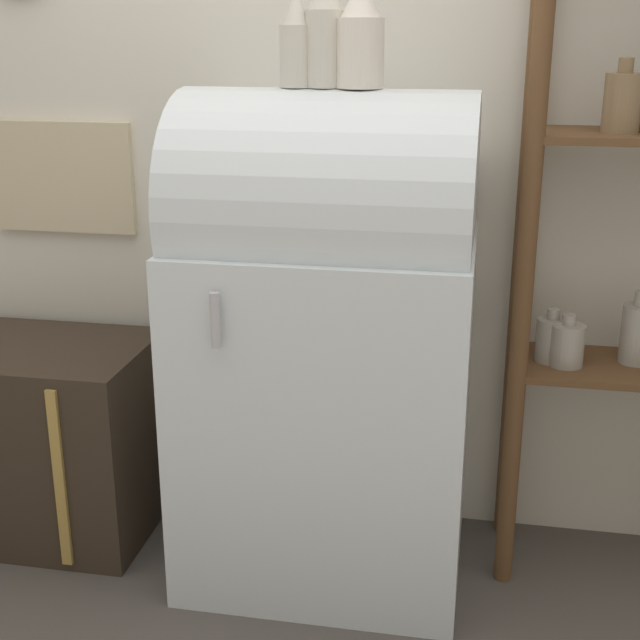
# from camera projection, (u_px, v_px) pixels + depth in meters

# --- Properties ---
(ground_plane) EXTENTS (12.00, 12.00, 0.00)m
(ground_plane) POSITION_uv_depth(u_px,v_px,m) (311.00, 609.00, 2.41)
(ground_plane) COLOR #4C4742
(wall_back) EXTENTS (7.00, 0.09, 2.70)m
(wall_back) POSITION_uv_depth(u_px,v_px,m) (347.00, 82.00, 2.52)
(wall_back) COLOR silver
(wall_back) RESTS_ON ground_plane
(refrigerator) EXTENTS (0.77, 0.65, 1.35)m
(refrigerator) POSITION_uv_depth(u_px,v_px,m) (328.00, 339.00, 2.42)
(refrigerator) COLOR silver
(refrigerator) RESTS_ON ground_plane
(suitcase_trunk) EXTENTS (0.71, 0.48, 0.60)m
(suitcase_trunk) POSITION_uv_depth(u_px,v_px,m) (36.00, 437.00, 2.73)
(suitcase_trunk) COLOR #33281E
(suitcase_trunk) RESTS_ON ground_plane
(shelf_unit) EXTENTS (0.58, 0.31, 1.87)m
(shelf_unit) POSITION_uv_depth(u_px,v_px,m) (628.00, 220.00, 2.30)
(shelf_unit) COLOR brown
(shelf_unit) RESTS_ON ground_plane
(vase_left) EXTENTS (0.08, 0.08, 0.23)m
(vase_left) POSITION_uv_depth(u_px,v_px,m) (296.00, 43.00, 2.20)
(vase_left) COLOR beige
(vase_left) RESTS_ON refrigerator
(vase_center) EXTENTS (0.09, 0.09, 0.28)m
(vase_center) POSITION_uv_depth(u_px,v_px,m) (324.00, 32.00, 2.19)
(vase_center) COLOR beige
(vase_center) RESTS_ON refrigerator
(vase_right) EXTENTS (0.12, 0.12, 0.25)m
(vase_right) POSITION_uv_depth(u_px,v_px,m) (360.00, 38.00, 2.17)
(vase_right) COLOR silver
(vase_right) RESTS_ON refrigerator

